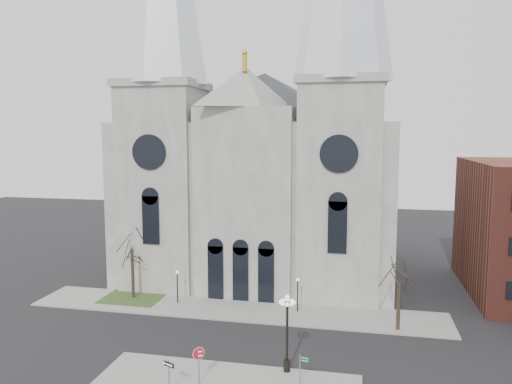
% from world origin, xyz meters
% --- Properties ---
extents(ground, '(160.00, 160.00, 0.00)m').
position_xyz_m(ground, '(0.00, 0.00, 0.00)').
color(ground, black).
rests_on(ground, ground).
extents(sidewalk_far, '(40.00, 6.00, 0.14)m').
position_xyz_m(sidewalk_far, '(0.00, 11.00, 0.07)').
color(sidewalk_far, gray).
rests_on(sidewalk_far, ground).
extents(grass_patch, '(6.00, 5.00, 0.18)m').
position_xyz_m(grass_patch, '(-11.00, 12.00, 0.09)').
color(grass_patch, '#30471E').
rests_on(grass_patch, ground).
extents(cathedral, '(33.00, 26.66, 54.00)m').
position_xyz_m(cathedral, '(0.00, 22.86, 18.48)').
color(cathedral, gray).
rests_on(cathedral, ground).
extents(tree_left, '(3.20, 3.20, 7.50)m').
position_xyz_m(tree_left, '(-11.00, 12.00, 5.58)').
color(tree_left, '#2B2318').
rests_on(tree_left, ground).
extents(tree_right, '(3.20, 3.20, 6.00)m').
position_xyz_m(tree_right, '(15.00, 9.00, 4.47)').
color(tree_right, '#2B2318').
rests_on(tree_right, ground).
extents(ped_lamp_left, '(0.32, 0.32, 3.26)m').
position_xyz_m(ped_lamp_left, '(-6.00, 11.50, 2.33)').
color(ped_lamp_left, black).
rests_on(ped_lamp_left, sidewalk_far).
extents(ped_lamp_right, '(0.32, 0.32, 3.26)m').
position_xyz_m(ped_lamp_right, '(6.00, 11.50, 2.33)').
color(ped_lamp_right, black).
rests_on(ped_lamp_right, sidewalk_far).
extents(stop_sign, '(0.87, 0.35, 2.57)m').
position_xyz_m(stop_sign, '(1.18, -3.37, 1.97)').
color(stop_sign, slate).
rests_on(stop_sign, sidewalk_near).
extents(globe_lamp, '(1.36, 1.36, 5.62)m').
position_xyz_m(globe_lamp, '(6.76, -0.50, 3.67)').
color(globe_lamp, black).
rests_on(globe_lamp, sidewalk_near).
extents(one_way_sign, '(0.91, 0.41, 2.22)m').
position_xyz_m(one_way_sign, '(-0.31, -4.98, 1.63)').
color(one_way_sign, slate).
rests_on(one_way_sign, sidewalk_near).
extents(street_name_sign, '(0.67, 0.20, 2.12)m').
position_xyz_m(street_name_sign, '(7.97, -2.24, 1.40)').
color(street_name_sign, slate).
rests_on(street_name_sign, sidewalk_near).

